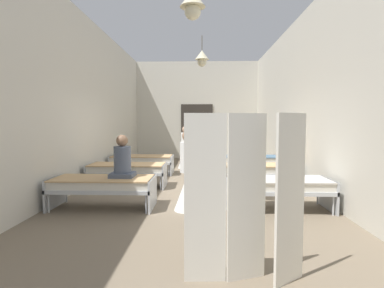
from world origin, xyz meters
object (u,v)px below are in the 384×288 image
privacy_screen (247,198)px  nurse_far_aisle (185,153)px  patient_seated_primary (236,146)px  bed_right_row_1 (259,170)px  nurse_near_aisle (213,170)px  bed_right_row_2 (247,160)px  bed_left_row_0 (103,185)px  potted_plant (192,144)px  bed_left_row_2 (142,160)px  nurse_mid_aisle (188,182)px  bed_right_row_0 (278,186)px  bed_left_row_1 (128,169)px  patient_seated_secondary (122,161)px

privacy_screen → nurse_far_aisle: bearing=77.6°
nurse_far_aisle → patient_seated_primary: size_ratio=1.86×
nurse_far_aisle → patient_seated_primary: bearing=124.4°
bed_right_row_1 → nurse_near_aisle: bearing=-153.7°
bed_right_row_2 → patient_seated_primary: patient_seated_primary is taller
bed_left_row_0 → privacy_screen: privacy_screen is taller
nurse_far_aisle → bed_right_row_1: bearing=104.3°
nurse_near_aisle → nurse_far_aisle: same height
potted_plant → bed_right_row_2: bearing=-44.6°
bed_left_row_0 → privacy_screen: bearing=-48.7°
bed_right_row_2 → patient_seated_primary: size_ratio=2.37×
bed_left_row_2 → nurse_mid_aisle: bearing=-67.7°
bed_right_row_0 → bed_left_row_0: bearing=180.0°
bed_left_row_0 → bed_left_row_1: size_ratio=1.00×
bed_left_row_1 → nurse_far_aisle: nurse_far_aisle is taller
nurse_near_aisle → potted_plant: 4.27m
bed_left_row_1 → nurse_mid_aisle: bearing=-51.5°
bed_left_row_1 → nurse_near_aisle: 2.18m
bed_right_row_2 → nurse_far_aisle: 2.33m
patient_seated_primary → nurse_far_aisle: bearing=142.4°
patient_seated_secondary → bed_right_row_1: bearing=32.1°
potted_plant → bed_right_row_0: bearing=-72.3°
bed_left_row_0 → nurse_far_aisle: 5.19m
bed_right_row_1 → patient_seated_primary: bearing=100.6°
bed_right_row_1 → nurse_far_aisle: (-1.98, 3.13, 0.09)m
bed_left_row_0 → bed_right_row_1: 3.77m
bed_right_row_1 → bed_left_row_2: bearing=149.7°
bed_left_row_2 → patient_seated_secondary: bearing=-84.6°
bed_left_row_0 → patient_seated_secondary: (0.35, 0.08, 0.43)m
bed_right_row_1 → nurse_near_aisle: size_ratio=1.28×
patient_seated_primary → nurse_near_aisle: bearing=-108.1°
bed_left_row_0 → bed_left_row_2: 3.80m
bed_right_row_0 → nurse_far_aisle: (-1.98, 5.03, 0.09)m
nurse_near_aisle → patient_seated_secondary: bearing=-125.7°
bed_right_row_0 → bed_left_row_1: size_ratio=1.00×
bed_left_row_0 → nurse_mid_aisle: 1.61m
patient_seated_primary → potted_plant: size_ratio=0.60×
bed_left_row_0 → bed_right_row_0: 3.25m
bed_left_row_0 → bed_left_row_1: 1.90m
bed_left_row_0 → nurse_far_aisle: nurse_far_aisle is taller
bed_left_row_1 → bed_right_row_1: (3.25, 0.00, 0.00)m
privacy_screen → bed_right_row_1: bearing=58.1°
bed_left_row_2 → bed_right_row_2: size_ratio=1.00×
bed_left_row_0 → nurse_far_aisle: size_ratio=1.28×
bed_left_row_2 → bed_right_row_1: bearing=-30.3°
nurse_near_aisle → patient_seated_primary: 2.59m
bed_right_row_1 → bed_right_row_2: 1.90m
bed_left_row_0 → bed_left_row_2: bearing=90.0°
nurse_near_aisle → nurse_far_aisle: 3.79m
bed_right_row_2 → privacy_screen: 6.50m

